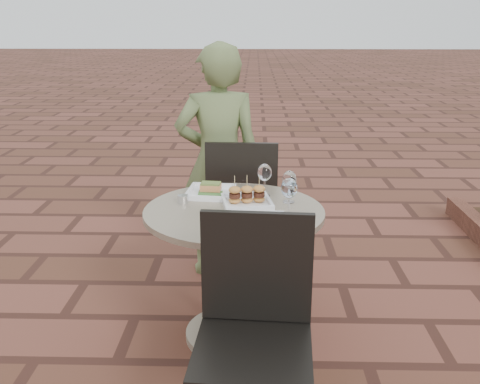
{
  "coord_description": "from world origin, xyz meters",
  "views": [
    {
      "loc": [
        -0.16,
        -2.68,
        1.63
      ],
      "look_at": [
        -0.22,
        -0.18,
        0.82
      ],
      "focal_mm": 40.0,
      "sensor_mm": 36.0,
      "label": 1
    }
  ],
  "objects_px": {
    "diner": "(219,163)",
    "chair_far": "(242,198)",
    "plate_sliders": "(247,198)",
    "plate_tuna": "(256,222)",
    "plate_salmon": "(211,191)",
    "chair_near": "(255,315)",
    "cafe_table": "(234,254)"
  },
  "relations": [
    {
      "from": "chair_far",
      "to": "plate_sliders",
      "type": "relative_size",
      "value": 3.34
    },
    {
      "from": "cafe_table",
      "to": "chair_far",
      "type": "height_order",
      "value": "chair_far"
    },
    {
      "from": "plate_tuna",
      "to": "chair_near",
      "type": "bearing_deg",
      "value": -90.7
    },
    {
      "from": "cafe_table",
      "to": "chair_far",
      "type": "relative_size",
      "value": 0.97
    },
    {
      "from": "diner",
      "to": "chair_near",
      "type": "bearing_deg",
      "value": 90.58
    },
    {
      "from": "plate_sliders",
      "to": "plate_tuna",
      "type": "xyz_separation_m",
      "value": [
        0.05,
        -0.29,
        -0.02
      ]
    },
    {
      "from": "plate_sliders",
      "to": "plate_tuna",
      "type": "relative_size",
      "value": 1.05
    },
    {
      "from": "chair_near",
      "to": "chair_far",
      "type": "bearing_deg",
      "value": 97.06
    },
    {
      "from": "diner",
      "to": "plate_salmon",
      "type": "bearing_deg",
      "value": 81.38
    },
    {
      "from": "cafe_table",
      "to": "plate_salmon",
      "type": "height_order",
      "value": "plate_salmon"
    },
    {
      "from": "chair_far",
      "to": "plate_sliders",
      "type": "bearing_deg",
      "value": 94.71
    },
    {
      "from": "chair_near",
      "to": "plate_tuna",
      "type": "height_order",
      "value": "chair_near"
    },
    {
      "from": "cafe_table",
      "to": "plate_sliders",
      "type": "distance_m",
      "value": 0.3
    },
    {
      "from": "plate_sliders",
      "to": "plate_tuna",
      "type": "bearing_deg",
      "value": -80.64
    },
    {
      "from": "chair_near",
      "to": "plate_tuna",
      "type": "distance_m",
      "value": 0.52
    },
    {
      "from": "chair_far",
      "to": "plate_tuna",
      "type": "xyz_separation_m",
      "value": [
        0.09,
        -0.94,
        0.2
      ]
    },
    {
      "from": "chair_near",
      "to": "plate_salmon",
      "type": "xyz_separation_m",
      "value": [
        -0.24,
        0.92,
        0.2
      ]
    },
    {
      "from": "diner",
      "to": "plate_sliders",
      "type": "xyz_separation_m",
      "value": [
        0.19,
        -0.74,
        0.01
      ]
    },
    {
      "from": "diner",
      "to": "plate_tuna",
      "type": "distance_m",
      "value": 1.06
    },
    {
      "from": "chair_far",
      "to": "plate_salmon",
      "type": "distance_m",
      "value": 0.56
    },
    {
      "from": "cafe_table",
      "to": "chair_near",
      "type": "distance_m",
      "value": 0.71
    },
    {
      "from": "chair_far",
      "to": "plate_tuna",
      "type": "bearing_deg",
      "value": 96.55
    },
    {
      "from": "chair_near",
      "to": "diner",
      "type": "height_order",
      "value": "diner"
    },
    {
      "from": "diner",
      "to": "plate_salmon",
      "type": "distance_m",
      "value": 0.58
    },
    {
      "from": "chair_far",
      "to": "plate_salmon",
      "type": "bearing_deg",
      "value": 73.64
    },
    {
      "from": "chair_far",
      "to": "diner",
      "type": "height_order",
      "value": "diner"
    },
    {
      "from": "chair_near",
      "to": "diner",
      "type": "distance_m",
      "value": 1.54
    },
    {
      "from": "chair_near",
      "to": "plate_tuna",
      "type": "bearing_deg",
      "value": 93.13
    },
    {
      "from": "plate_salmon",
      "to": "plate_sliders",
      "type": "distance_m",
      "value": 0.25
    },
    {
      "from": "diner",
      "to": "chair_far",
      "type": "bearing_deg",
      "value": 141.88
    },
    {
      "from": "cafe_table",
      "to": "chair_far",
      "type": "bearing_deg",
      "value": 88.03
    },
    {
      "from": "chair_far",
      "to": "plate_salmon",
      "type": "height_order",
      "value": "chair_far"
    }
  ]
}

